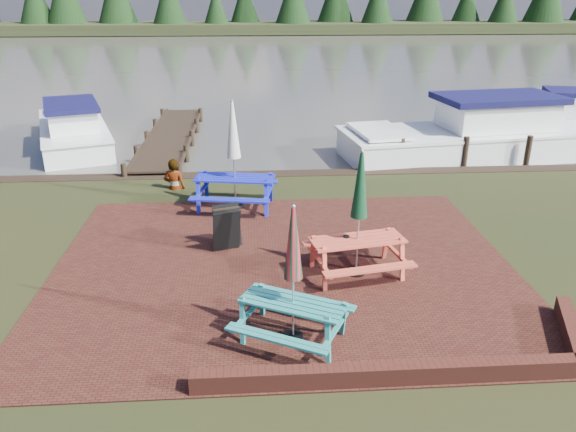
# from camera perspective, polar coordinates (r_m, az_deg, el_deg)

# --- Properties ---
(ground) EXTENTS (120.00, 120.00, 0.00)m
(ground) POSITION_cam_1_polar(r_m,az_deg,el_deg) (10.24, -0.09, -7.78)
(ground) COLOR black
(ground) RESTS_ON ground
(paving) EXTENTS (9.00, 7.50, 0.02)m
(paving) POSITION_cam_1_polar(r_m,az_deg,el_deg) (11.12, -0.43, -5.17)
(paving) COLOR #3B1712
(paving) RESTS_ON ground
(brick_wall) EXTENTS (6.21, 1.79, 0.30)m
(brick_wall) POSITION_cam_1_polar(r_m,az_deg,el_deg) (8.58, 15.97, -14.19)
(brick_wall) COLOR #4C1E16
(brick_wall) RESTS_ON ground
(water) EXTENTS (120.00, 60.00, 0.02)m
(water) POSITION_cam_1_polar(r_m,az_deg,el_deg) (46.15, -3.21, 15.76)
(water) COLOR #413E38
(water) RESTS_ON ground
(far_treeline) EXTENTS (120.00, 10.00, 8.10)m
(far_treeline) POSITION_cam_1_polar(r_m,az_deg,el_deg) (74.88, -3.63, 20.71)
(far_treeline) COLOR black
(far_treeline) RESTS_ON ground
(picnic_table_teal) EXTENTS (2.10, 2.02, 2.24)m
(picnic_table_teal) POSITION_cam_1_polar(r_m,az_deg,el_deg) (8.59, 0.52, -8.11)
(picnic_table_teal) COLOR teal
(picnic_table_teal) RESTS_ON ground
(picnic_table_red) EXTENTS (2.02, 1.86, 2.45)m
(picnic_table_red) POSITION_cam_1_polar(r_m,az_deg,el_deg) (10.57, 7.12, -1.77)
(picnic_table_red) COLOR #DD4F38
(picnic_table_red) RESTS_ON ground
(picnic_table_blue) EXTENTS (2.19, 2.02, 2.67)m
(picnic_table_blue) POSITION_cam_1_polar(r_m,az_deg,el_deg) (13.81, -5.46, 4.46)
(picnic_table_blue) COLOR #1921BC
(picnic_table_blue) RESTS_ON ground
(chalkboard) EXTENTS (0.61, 0.70, 0.92)m
(chalkboard) POSITION_cam_1_polar(r_m,az_deg,el_deg) (11.74, -6.24, -1.24)
(chalkboard) COLOR black
(chalkboard) RESTS_ON ground
(jetty) EXTENTS (1.76, 9.08, 1.00)m
(jetty) POSITION_cam_1_polar(r_m,az_deg,el_deg) (20.95, -11.85, 7.88)
(jetty) COLOR black
(jetty) RESTS_ON ground
(boat_jetty) EXTENTS (4.14, 6.73, 1.85)m
(boat_jetty) POSITION_cam_1_polar(r_m,az_deg,el_deg) (21.72, -20.95, 8.05)
(boat_jetty) COLOR white
(boat_jetty) RESTS_ON ground
(boat_near) EXTENTS (8.65, 4.00, 2.26)m
(boat_near) POSITION_cam_1_polar(r_m,az_deg,el_deg) (19.89, 18.17, 7.56)
(boat_near) COLOR white
(boat_near) RESTS_ON ground
(boat_far) EXTENTS (6.73, 3.91, 1.98)m
(boat_far) POSITION_cam_1_polar(r_m,az_deg,el_deg) (23.94, 26.45, 8.50)
(boat_far) COLOR white
(boat_far) RESTS_ON ground
(person) EXTENTS (0.68, 0.53, 1.67)m
(person) POSITION_cam_1_polar(r_m,az_deg,el_deg) (15.47, -11.64, 5.64)
(person) COLOR gray
(person) RESTS_ON ground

